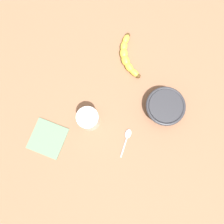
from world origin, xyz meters
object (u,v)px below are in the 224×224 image
object	(u,v)px
smoothie_glass	(89,119)
teaspoon	(128,135)
ceramic_bowl	(165,107)
banana	(127,57)

from	to	relation	value
smoothie_glass	teaspoon	world-z (taller)	smoothie_glass
ceramic_bowl	smoothie_glass	bearing A→B (deg)	-157.37
teaspoon	smoothie_glass	bearing A→B (deg)	86.92
teaspoon	banana	bearing A→B (deg)	18.17
smoothie_glass	teaspoon	size ratio (longest dim) A/B	0.95
smoothie_glass	teaspoon	distance (cm)	16.29
banana	teaspoon	bearing A→B (deg)	-12.62
smoothie_glass	banana	bearing A→B (deg)	73.43
smoothie_glass	teaspoon	xyz separation A→B (cm)	(15.43, -2.31, -4.69)
banana	smoothie_glass	size ratio (longest dim) A/B	1.70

